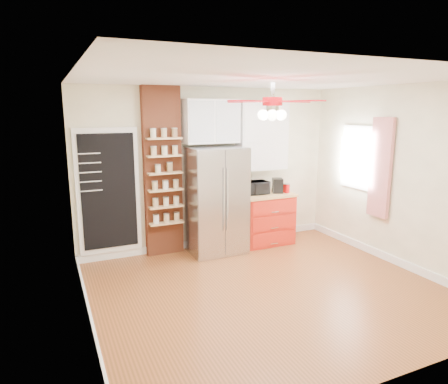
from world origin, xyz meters
name	(u,v)px	position (x,y,z in m)	size (l,w,h in m)	color
floor	(268,290)	(0.00, 0.00, 0.00)	(4.50, 4.50, 0.00)	brown
ceiling	(273,78)	(0.00, 0.00, 2.70)	(4.50, 4.50, 0.00)	white
wall_back	(210,169)	(0.00, 2.00, 1.35)	(4.50, 0.02, 2.70)	#FFF8CD
wall_front	(398,234)	(0.00, -2.00, 1.35)	(4.50, 0.02, 2.70)	#FFF8CD
wall_left	(81,207)	(-2.25, 0.00, 1.35)	(0.02, 4.00, 2.70)	#FFF8CD
wall_right	(402,177)	(2.25, 0.00, 1.35)	(0.02, 4.00, 2.70)	#FFF8CD
chalkboard	(109,192)	(-1.70, 1.96, 1.10)	(0.95, 0.05, 1.95)	white
brick_pillar	(163,172)	(-0.85, 1.92, 1.35)	(0.60, 0.16, 2.70)	brown
fridge	(216,200)	(-0.05, 1.63, 0.88)	(0.90, 0.70, 1.75)	silver
upper_glass_cabinet	(211,121)	(-0.05, 1.82, 2.15)	(0.90, 0.35, 0.70)	white
red_cabinet	(265,218)	(0.92, 1.68, 0.45)	(0.94, 0.64, 0.90)	red
upper_shelf_unit	(262,137)	(0.92, 1.85, 1.88)	(0.90, 0.30, 1.15)	white
window	(358,157)	(2.23, 0.90, 1.55)	(0.04, 0.75, 1.05)	white
curtain	(381,168)	(2.18, 0.35, 1.45)	(0.06, 0.40, 1.55)	red
ceiling_fan	(272,102)	(0.00, 0.00, 2.42)	(1.40, 1.40, 0.44)	silver
toaster_oven	(256,188)	(0.74, 1.70, 1.01)	(0.41, 0.28, 0.23)	black
coffee_maker	(277,186)	(1.14, 1.66, 1.03)	(0.17, 0.22, 0.25)	black
canister_left	(287,189)	(1.28, 1.56, 0.98)	(0.09, 0.09, 0.15)	#B50A0C
canister_right	(285,188)	(1.29, 1.64, 0.97)	(0.10, 0.10, 0.14)	red
pantry_jar_oats	(158,169)	(-0.97, 1.75, 1.43)	(0.09, 0.09, 0.12)	beige
pantry_jar_beans	(170,167)	(-0.78, 1.78, 1.44)	(0.10, 0.10, 0.14)	olive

